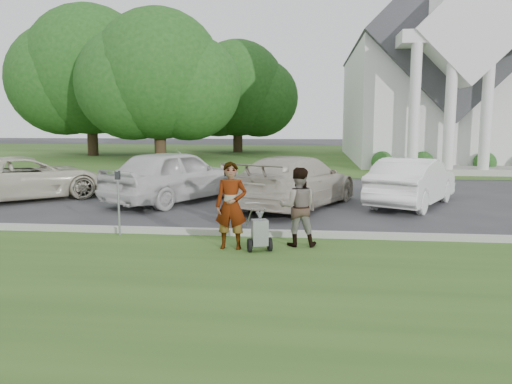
% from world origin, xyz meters
% --- Properties ---
extents(ground, '(120.00, 120.00, 0.00)m').
position_xyz_m(ground, '(0.00, 0.00, 0.00)').
color(ground, '#333335').
rests_on(ground, ground).
extents(grass_strip, '(80.00, 7.00, 0.01)m').
position_xyz_m(grass_strip, '(0.00, -3.00, 0.01)').
color(grass_strip, '#2E501B').
rests_on(grass_strip, ground).
extents(church_lawn, '(80.00, 30.00, 0.01)m').
position_xyz_m(church_lawn, '(0.00, 27.00, 0.01)').
color(church_lawn, '#2E501B').
rests_on(church_lawn, ground).
extents(curb, '(80.00, 0.18, 0.15)m').
position_xyz_m(curb, '(0.00, 0.55, 0.07)').
color(curb, '#9E9E93').
rests_on(curb, ground).
extents(church, '(9.19, 19.00, 24.10)m').
position_xyz_m(church, '(9.00, 23.11, 5.94)').
color(church, white).
rests_on(church, ground).
extents(tree_left, '(10.63, 8.40, 9.71)m').
position_xyz_m(tree_left, '(-8.01, 21.99, 5.11)').
color(tree_left, '#332316').
rests_on(tree_left, ground).
extents(tree_far, '(11.64, 9.20, 10.73)m').
position_xyz_m(tree_far, '(-14.01, 24.99, 5.69)').
color(tree_far, '#332316').
rests_on(tree_far, ground).
extents(tree_back, '(9.61, 7.60, 8.89)m').
position_xyz_m(tree_back, '(-4.01, 29.99, 4.73)').
color(tree_back, '#332316').
rests_on(tree_back, ground).
extents(striping_cart, '(0.63, 0.98, 0.85)m').
position_xyz_m(striping_cart, '(0.92, -0.72, 0.37)').
color(striping_cart, black).
rests_on(striping_cart, ground).
extents(person_left, '(0.63, 0.42, 1.72)m').
position_xyz_m(person_left, '(0.34, -0.58, 0.86)').
color(person_left, '#999999').
rests_on(person_left, ground).
extents(person_right, '(0.81, 0.65, 1.59)m').
position_xyz_m(person_right, '(1.64, -0.20, 0.80)').
color(person_right, '#999999').
rests_on(person_right, ground).
extents(parking_meter_near, '(0.11, 0.10, 1.47)m').
position_xyz_m(parking_meter_near, '(-2.29, 0.26, 0.93)').
color(parking_meter_near, '#919399').
rests_on(parking_meter_near, ground).
extents(car_a, '(5.29, 5.09, 1.40)m').
position_xyz_m(car_a, '(-7.20, 4.93, 0.70)').
color(car_a, beige).
rests_on(car_a, ground).
extents(car_b, '(4.08, 5.24, 1.67)m').
position_xyz_m(car_b, '(-2.32, 5.00, 0.83)').
color(car_b, silver).
rests_on(car_b, ground).
extents(car_c, '(4.06, 5.64, 1.52)m').
position_xyz_m(car_c, '(1.46, 4.46, 0.76)').
color(car_c, beige).
rests_on(car_c, ground).
extents(car_d, '(3.36, 4.58, 1.44)m').
position_xyz_m(car_d, '(4.93, 5.09, 0.72)').
color(car_d, white).
rests_on(car_d, ground).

